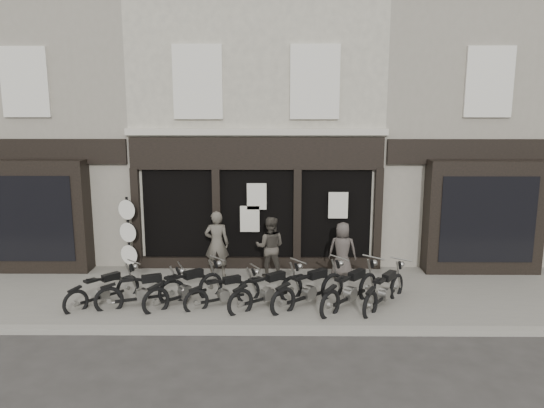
{
  "coord_description": "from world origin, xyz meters",
  "views": [
    {
      "loc": [
        0.55,
        -11.86,
        4.94
      ],
      "look_at": [
        0.44,
        1.6,
        2.27
      ],
      "focal_mm": 35.0,
      "sensor_mm": 36.0,
      "label": 1
    }
  ],
  "objects_px": {
    "motorcycle_2": "(185,291)",
    "motorcycle_3": "(224,294)",
    "motorcycle_4": "(268,293)",
    "man_right": "(342,250)",
    "motorcycle_7": "(384,293)",
    "advert_sign_post": "(128,238)",
    "motorcycle_5": "(309,291)",
    "motorcycle_6": "(350,292)",
    "motorcycle_1": "(142,294)",
    "motorcycle_0": "(104,292)",
    "man_centre": "(270,247)",
    "man_left": "(217,244)"
  },
  "relations": [
    {
      "from": "motorcycle_4",
      "to": "man_left",
      "type": "bearing_deg",
      "value": 85.98
    },
    {
      "from": "motorcycle_3",
      "to": "man_left",
      "type": "xyz_separation_m",
      "value": [
        -0.38,
        2.09,
        0.66
      ]
    },
    {
      "from": "motorcycle_4",
      "to": "advert_sign_post",
      "type": "relative_size",
      "value": 0.82
    },
    {
      "from": "man_right",
      "to": "man_left",
      "type": "bearing_deg",
      "value": 8.29
    },
    {
      "from": "motorcycle_3",
      "to": "advert_sign_post",
      "type": "bearing_deg",
      "value": 111.01
    },
    {
      "from": "motorcycle_0",
      "to": "motorcycle_1",
      "type": "bearing_deg",
      "value": -57.3
    },
    {
      "from": "motorcycle_3",
      "to": "man_left",
      "type": "bearing_deg",
      "value": 70.77
    },
    {
      "from": "motorcycle_2",
      "to": "motorcycle_5",
      "type": "bearing_deg",
      "value": -42.89
    },
    {
      "from": "motorcycle_4",
      "to": "motorcycle_5",
      "type": "bearing_deg",
      "value": -34.59
    },
    {
      "from": "motorcycle_6",
      "to": "man_right",
      "type": "bearing_deg",
      "value": 40.44
    },
    {
      "from": "motorcycle_0",
      "to": "motorcycle_6",
      "type": "distance_m",
      "value": 5.91
    },
    {
      "from": "motorcycle_0",
      "to": "motorcycle_2",
      "type": "relative_size",
      "value": 0.9
    },
    {
      "from": "motorcycle_1",
      "to": "motorcycle_4",
      "type": "relative_size",
      "value": 1.09
    },
    {
      "from": "motorcycle_0",
      "to": "man_right",
      "type": "distance_m",
      "value": 6.27
    },
    {
      "from": "motorcycle_3",
      "to": "motorcycle_5",
      "type": "height_order",
      "value": "motorcycle_5"
    },
    {
      "from": "motorcycle_3",
      "to": "man_centre",
      "type": "height_order",
      "value": "man_centre"
    },
    {
      "from": "motorcycle_2",
      "to": "motorcycle_7",
      "type": "bearing_deg",
      "value": -42.52
    },
    {
      "from": "man_left",
      "to": "man_right",
      "type": "height_order",
      "value": "man_left"
    },
    {
      "from": "motorcycle_2",
      "to": "motorcycle_3",
      "type": "relative_size",
      "value": 1.02
    },
    {
      "from": "motorcycle_3",
      "to": "man_centre",
      "type": "xyz_separation_m",
      "value": [
        1.08,
        2.07,
        0.59
      ]
    },
    {
      "from": "motorcycle_2",
      "to": "motorcycle_3",
      "type": "distance_m",
      "value": 0.94
    },
    {
      "from": "motorcycle_0",
      "to": "motorcycle_2",
      "type": "xyz_separation_m",
      "value": [
        1.97,
        -0.0,
        0.04
      ]
    },
    {
      "from": "motorcycle_2",
      "to": "motorcycle_5",
      "type": "relative_size",
      "value": 0.94
    },
    {
      "from": "motorcycle_3",
      "to": "advert_sign_post",
      "type": "distance_m",
      "value": 3.81
    },
    {
      "from": "motorcycle_4",
      "to": "man_centre",
      "type": "xyz_separation_m",
      "value": [
        0.03,
        2.1,
        0.54
      ]
    },
    {
      "from": "motorcycle_7",
      "to": "man_right",
      "type": "bearing_deg",
      "value": 57.23
    },
    {
      "from": "motorcycle_5",
      "to": "motorcycle_7",
      "type": "distance_m",
      "value": 1.79
    },
    {
      "from": "motorcycle_1",
      "to": "motorcycle_2",
      "type": "relative_size",
      "value": 1.12
    },
    {
      "from": "man_centre",
      "to": "man_right",
      "type": "height_order",
      "value": "man_centre"
    },
    {
      "from": "motorcycle_3",
      "to": "motorcycle_6",
      "type": "distance_m",
      "value": 3.01
    },
    {
      "from": "motorcycle_5",
      "to": "man_centre",
      "type": "relative_size",
      "value": 1.16
    },
    {
      "from": "motorcycle_2",
      "to": "motorcycle_5",
      "type": "height_order",
      "value": "motorcycle_5"
    },
    {
      "from": "motorcycle_0",
      "to": "advert_sign_post",
      "type": "relative_size",
      "value": 0.72
    },
    {
      "from": "motorcycle_1",
      "to": "motorcycle_4",
      "type": "distance_m",
      "value": 2.97
    },
    {
      "from": "motorcycle_0",
      "to": "motorcycle_3",
      "type": "relative_size",
      "value": 0.91
    },
    {
      "from": "motorcycle_0",
      "to": "man_left",
      "type": "bearing_deg",
      "value": -9.46
    },
    {
      "from": "man_centre",
      "to": "man_right",
      "type": "distance_m",
      "value": 1.98
    },
    {
      "from": "motorcycle_1",
      "to": "motorcycle_7",
      "type": "xyz_separation_m",
      "value": [
        5.76,
        0.09,
        0.0
      ]
    },
    {
      "from": "motorcycle_7",
      "to": "man_right",
      "type": "distance_m",
      "value": 2.15
    },
    {
      "from": "motorcycle_7",
      "to": "advert_sign_post",
      "type": "bearing_deg",
      "value": 106.2
    },
    {
      "from": "motorcycle_2",
      "to": "advert_sign_post",
      "type": "xyz_separation_m",
      "value": [
        -1.96,
        2.28,
        0.69
      ]
    },
    {
      "from": "man_left",
      "to": "advert_sign_post",
      "type": "xyz_separation_m",
      "value": [
        -2.51,
        0.28,
        0.07
      ]
    },
    {
      "from": "man_right",
      "to": "advert_sign_post",
      "type": "height_order",
      "value": "advert_sign_post"
    },
    {
      "from": "motorcycle_4",
      "to": "man_right",
      "type": "xyz_separation_m",
      "value": [
        2.01,
        2.0,
        0.48
      ]
    },
    {
      "from": "motorcycle_7",
      "to": "motorcycle_6",
      "type": "bearing_deg",
      "value": 128.95
    },
    {
      "from": "motorcycle_5",
      "to": "motorcycle_6",
      "type": "height_order",
      "value": "motorcycle_5"
    },
    {
      "from": "man_left",
      "to": "motorcycle_7",
      "type": "bearing_deg",
      "value": 153.08
    },
    {
      "from": "motorcycle_7",
      "to": "man_left",
      "type": "relative_size",
      "value": 1.02
    },
    {
      "from": "motorcycle_5",
      "to": "man_left",
      "type": "bearing_deg",
      "value": 100.59
    },
    {
      "from": "motorcycle_5",
      "to": "motorcycle_6",
      "type": "xyz_separation_m",
      "value": [
        0.97,
        -0.06,
        -0.0
      ]
    }
  ]
}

